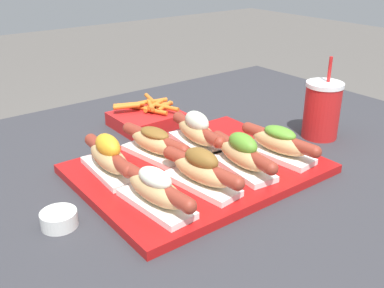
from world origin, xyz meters
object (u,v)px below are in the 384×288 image
at_px(hot_dog_0, 155,189).
at_px(hot_dog_5, 155,142).
at_px(fries_basket, 147,117).
at_px(drink_cup, 322,110).
at_px(hot_dog_6, 198,131).
at_px(sauce_bowl, 59,218).
at_px(hot_dog_4, 109,157).
at_px(hot_dog_1, 201,170).
at_px(hot_dog_2, 242,154).
at_px(hot_dog_3, 279,142).
at_px(serving_tray, 198,169).

relative_size(hot_dog_0, hot_dog_5, 1.01).
relative_size(hot_dog_0, fries_basket, 1.16).
xyz_separation_m(hot_dog_5, drink_cup, (0.40, -0.12, 0.02)).
relative_size(hot_dog_6, sauce_bowl, 3.23).
bearing_deg(hot_dog_4, hot_dog_6, -0.23).
distance_m(drink_cup, fries_basket, 0.44).
xyz_separation_m(hot_dog_6, sauce_bowl, (-0.36, -0.09, -0.04)).
relative_size(hot_dog_1, fries_basket, 1.16).
relative_size(hot_dog_5, drink_cup, 1.00).
bearing_deg(hot_dog_2, sauce_bowl, 170.62).
height_order(hot_dog_4, hot_dog_5, hot_dog_4).
height_order(hot_dog_1, hot_dog_5, hot_dog_1).
xyz_separation_m(hot_dog_3, drink_cup, (0.20, 0.04, 0.02)).
height_order(serving_tray, hot_dog_1, hot_dog_1).
bearing_deg(hot_dog_6, hot_dog_4, 179.77).
distance_m(hot_dog_1, sauce_bowl, 0.26).
height_order(hot_dog_0, fries_basket, hot_dog_0).
bearing_deg(hot_dog_2, hot_dog_0, -176.95).
distance_m(hot_dog_4, sauce_bowl, 0.17).
relative_size(hot_dog_5, hot_dog_6, 0.99).
relative_size(hot_dog_2, hot_dog_5, 1.01).
bearing_deg(hot_dog_5, sauce_bowl, -158.88).
xyz_separation_m(hot_dog_0, hot_dog_4, (-0.00, 0.16, 0.00)).
bearing_deg(hot_dog_1, hot_dog_3, 0.59).
xyz_separation_m(hot_dog_0, hot_dog_2, (0.21, 0.01, 0.00)).
bearing_deg(serving_tray, fries_basket, 78.39).
height_order(hot_dog_4, hot_dog_6, same).
xyz_separation_m(hot_dog_2, hot_dog_5, (-0.10, 0.16, -0.00)).
bearing_deg(hot_dog_5, hot_dog_0, -122.61).
relative_size(hot_dog_6, drink_cup, 1.01).
relative_size(serving_tray, hot_dog_4, 2.37).
bearing_deg(serving_tray, drink_cup, -4.84).
xyz_separation_m(hot_dog_6, fries_basket, (0.00, 0.22, -0.03)).
bearing_deg(serving_tray, hot_dog_0, -152.15).
height_order(hot_dog_0, hot_dog_6, hot_dog_6).
xyz_separation_m(hot_dog_2, hot_dog_6, (0.00, 0.15, 0.00)).
bearing_deg(hot_dog_2, hot_dog_4, 145.71).
xyz_separation_m(hot_dog_2, hot_dog_3, (0.10, -0.00, -0.00)).
bearing_deg(hot_dog_2, serving_tray, 128.34).
height_order(hot_dog_1, hot_dog_2, hot_dog_2).
bearing_deg(serving_tray, hot_dog_4, 154.45).
relative_size(hot_dog_2, hot_dog_3, 1.00).
relative_size(hot_dog_6, fries_basket, 1.16).
xyz_separation_m(hot_dog_3, hot_dog_4, (-0.32, 0.15, 0.00)).
height_order(hot_dog_6, drink_cup, drink_cup).
bearing_deg(fries_basket, hot_dog_6, -90.35).
distance_m(hot_dog_3, hot_dog_6, 0.18).
xyz_separation_m(hot_dog_5, hot_dog_6, (0.11, -0.01, 0.00)).
bearing_deg(hot_dog_3, hot_dog_4, 154.91).
xyz_separation_m(hot_dog_3, fries_basket, (-0.10, 0.37, -0.03)).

